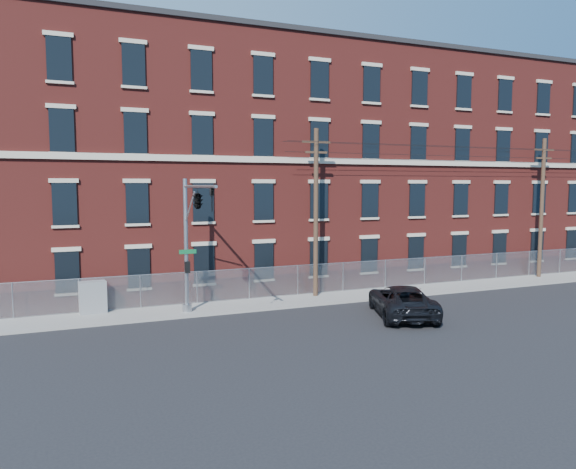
# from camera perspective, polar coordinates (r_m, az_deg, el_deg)

# --- Properties ---
(ground) EXTENTS (140.00, 140.00, 0.00)m
(ground) POSITION_cam_1_polar(r_m,az_deg,el_deg) (26.55, 4.17, -9.48)
(ground) COLOR black
(ground) RESTS_ON ground
(sidewalk) EXTENTS (65.00, 3.00, 0.12)m
(sidewalk) POSITION_cam_1_polar(r_m,az_deg,el_deg) (37.09, 17.60, -5.37)
(sidewalk) COLOR gray
(sidewalk) RESTS_ON ground
(mill_building) EXTENTS (55.30, 14.32, 16.30)m
(mill_building) POSITION_cam_1_polar(r_m,az_deg,el_deg) (43.74, 10.39, 7.02)
(mill_building) COLOR maroon
(mill_building) RESTS_ON ground
(chain_link_fence) EXTENTS (59.06, 0.06, 1.85)m
(chain_link_fence) POSITION_cam_1_polar(r_m,az_deg,el_deg) (37.92, 16.40, -3.58)
(chain_link_fence) COLOR #A5A8AD
(chain_link_fence) RESTS_ON ground
(traffic_signal_mast) EXTENTS (0.90, 6.75, 7.00)m
(traffic_signal_mast) POSITION_cam_1_polar(r_m,az_deg,el_deg) (25.82, -10.00, 2.16)
(traffic_signal_mast) COLOR #9EA0A5
(traffic_signal_mast) RESTS_ON ground
(utility_pole_near) EXTENTS (1.80, 0.28, 10.00)m
(utility_pole_near) POSITION_cam_1_polar(r_m,az_deg,el_deg) (31.62, 3.02, 2.70)
(utility_pole_near) COLOR #412D20
(utility_pole_near) RESTS_ON ground
(utility_pole_mid) EXTENTS (1.80, 0.28, 10.00)m
(utility_pole_mid) POSITION_cam_1_polar(r_m,az_deg,el_deg) (42.47, 25.65, 2.85)
(utility_pole_mid) COLOR #412D20
(utility_pole_mid) RESTS_ON ground
(overhead_wires) EXTENTS (40.00, 0.62, 0.62)m
(overhead_wires) POSITION_cam_1_polar(r_m,az_deg,el_deg) (42.51, 25.86, 7.94)
(overhead_wires) COLOR black
(overhead_wires) RESTS_ON ground
(pickup_truck) EXTENTS (4.53, 6.41, 1.62)m
(pickup_truck) POSITION_cam_1_polar(r_m,az_deg,el_deg) (28.26, 12.17, -6.98)
(pickup_truck) COLOR black
(pickup_truck) RESTS_ON ground
(utility_cabinet) EXTENTS (1.40, 0.81, 1.67)m
(utility_cabinet) POSITION_cam_1_polar(r_m,az_deg,el_deg) (29.63, -20.28, -6.35)
(utility_cabinet) COLOR slate
(utility_cabinet) RESTS_ON sidewalk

